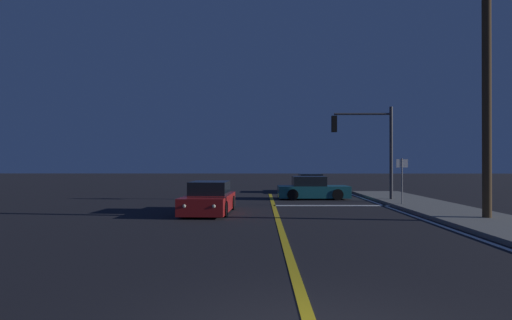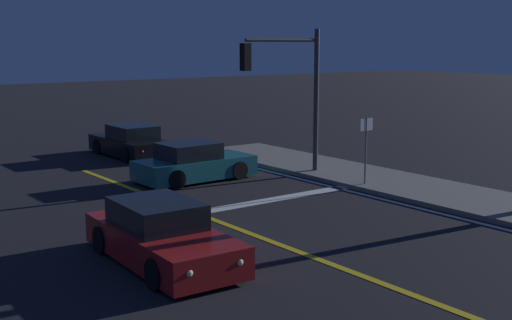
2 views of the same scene
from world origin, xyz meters
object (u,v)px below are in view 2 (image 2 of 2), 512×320
object	(u,v)px
car_side_waiting_black	(131,143)
street_sign_corner	(366,140)
traffic_signal_near_right	(290,80)
car_far_approaching_red	(161,236)
car_lead_oncoming_teal	(193,164)

from	to	relation	value
car_side_waiting_black	street_sign_corner	world-z (taller)	street_sign_corner
car_side_waiting_black	street_sign_corner	distance (m)	10.98
car_side_waiting_black	traffic_signal_near_right	distance (m)	8.49
car_far_approaching_red	street_sign_corner	bearing A→B (deg)	-160.93
car_lead_oncoming_teal	car_side_waiting_black	size ratio (longest dim) A/B	0.93
traffic_signal_near_right	street_sign_corner	world-z (taller)	traffic_signal_near_right
car_lead_oncoming_teal	car_side_waiting_black	bearing A→B (deg)	173.51
car_lead_oncoming_teal	car_far_approaching_red	bearing A→B (deg)	-37.42
car_lead_oncoming_teal	traffic_signal_near_right	distance (m)	4.44
car_lead_oncoming_teal	traffic_signal_near_right	world-z (taller)	traffic_signal_near_right
street_sign_corner	car_lead_oncoming_teal	bearing A→B (deg)	130.55
car_side_waiting_black	traffic_signal_near_right	world-z (taller)	traffic_signal_near_right
traffic_signal_near_right	car_far_approaching_red	bearing A→B (deg)	33.94
car_lead_oncoming_teal	car_side_waiting_black	world-z (taller)	same
car_lead_oncoming_teal	car_side_waiting_black	xyz separation A→B (m)	(0.54, 5.91, 0.00)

